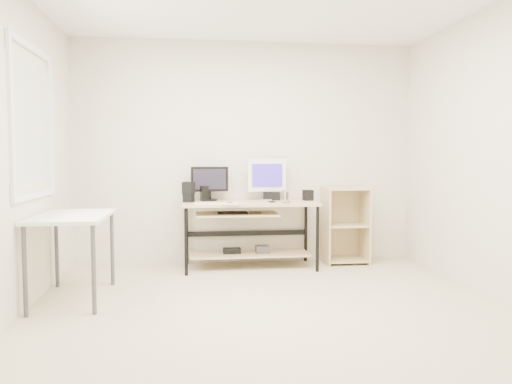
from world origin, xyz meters
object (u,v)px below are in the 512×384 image
object	(u,v)px
side_table	(72,224)
audio_controller	(204,194)
black_monitor	(210,181)
desk	(248,221)
white_imac	(267,176)
shelf_unit	(344,224)

from	to	relation	value
side_table	audio_controller	xyz separation A→B (m)	(1.17, 1.18, 0.17)
side_table	black_monitor	xyz separation A→B (m)	(1.24, 1.25, 0.30)
audio_controller	desk	bearing A→B (deg)	-32.08
desk	audio_controller	distance (m)	0.58
white_imac	shelf_unit	bearing A→B (deg)	-5.05
desk	audio_controller	size ratio (longest dim) A/B	8.60
shelf_unit	side_table	bearing A→B (deg)	-156.67
audio_controller	shelf_unit	bearing A→B (deg)	-16.54
desk	side_table	world-z (taller)	same
black_monitor	audio_controller	distance (m)	0.17
desk	black_monitor	xyz separation A→B (m)	(-0.42, 0.19, 0.44)
shelf_unit	audio_controller	distance (m)	1.70
shelf_unit	black_monitor	size ratio (longest dim) A/B	2.09
side_table	white_imac	xyz separation A→B (m)	(1.90, 1.26, 0.36)
side_table	audio_controller	bearing A→B (deg)	45.16
desk	white_imac	distance (m)	0.58
side_table	shelf_unit	xyz separation A→B (m)	(2.83, 1.22, -0.22)
side_table	white_imac	size ratio (longest dim) A/B	2.09
desk	side_table	bearing A→B (deg)	-147.35
desk	black_monitor	bearing A→B (deg)	155.35
side_table	shelf_unit	size ratio (longest dim) A/B	1.11
white_imac	audio_controller	size ratio (longest dim) A/B	2.74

